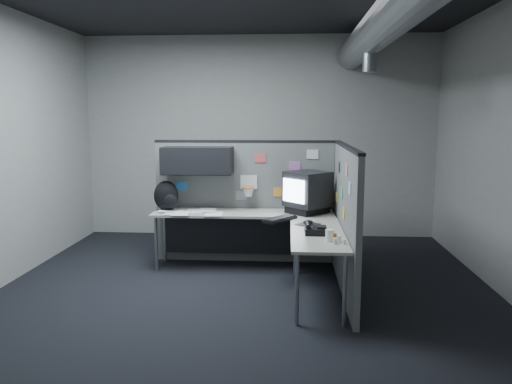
# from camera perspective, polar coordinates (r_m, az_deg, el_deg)

# --- Properties ---
(room) EXTENTS (5.62, 5.62, 3.22)m
(room) POSITION_cam_1_polar(r_m,az_deg,el_deg) (5.24, 4.77, 10.31)
(room) COLOR black
(room) RESTS_ON ground
(partition_back) EXTENTS (2.44, 0.42, 1.63)m
(partition_back) POSITION_cam_1_polar(r_m,az_deg,el_deg) (6.57, -2.61, 0.40)
(partition_back) COLOR #5D5F5C
(partition_back) RESTS_ON ground
(partition_right) EXTENTS (0.07, 2.23, 1.63)m
(partition_right) POSITION_cam_1_polar(r_m,az_deg,el_deg) (5.60, 10.14, -3.05)
(partition_right) COLOR #5D5F5C
(partition_right) RESTS_ON ground
(desk) EXTENTS (2.31, 2.11, 0.73)m
(desk) POSITION_cam_1_polar(r_m,az_deg,el_deg) (6.09, 0.61, -3.93)
(desk) COLOR #A29F92
(desk) RESTS_ON ground
(monitor) EXTENTS (0.65, 0.65, 0.52)m
(monitor) POSITION_cam_1_polar(r_m,az_deg,el_deg) (6.29, 5.89, 0.03)
(monitor) COLOR black
(monitor) RESTS_ON desk
(keyboard) EXTENTS (0.42, 0.49, 0.04)m
(keyboard) POSITION_cam_1_polar(r_m,az_deg,el_deg) (5.85, 2.74, -3.09)
(keyboard) COLOR black
(keyboard) RESTS_ON desk
(mouse) EXTENTS (0.30, 0.31, 0.05)m
(mouse) POSITION_cam_1_polar(r_m,az_deg,el_deg) (5.67, 5.97, -3.54)
(mouse) COLOR black
(mouse) RESTS_ON desk
(phone) EXTENTS (0.22, 0.24, 0.11)m
(phone) POSITION_cam_1_polar(r_m,az_deg,el_deg) (5.24, 6.74, -4.31)
(phone) COLOR black
(phone) RESTS_ON desk
(bottles) EXTENTS (0.13, 0.15, 0.08)m
(bottles) POSITION_cam_1_polar(r_m,az_deg,el_deg) (4.91, 9.30, -5.38)
(bottles) COLOR silver
(bottles) RESTS_ON desk
(cup) EXTENTS (0.10, 0.10, 0.12)m
(cup) POSITION_cam_1_polar(r_m,az_deg,el_deg) (4.95, 8.43, -4.93)
(cup) COLOR white
(cup) RESTS_ON desk
(papers) EXTENTS (0.85, 0.56, 0.02)m
(papers) POSITION_cam_1_polar(r_m,az_deg,el_deg) (6.38, -7.58, -2.26)
(papers) COLOR white
(papers) RESTS_ON desk
(backpack) EXTENTS (0.37, 0.34, 0.39)m
(backpack) POSITION_cam_1_polar(r_m,az_deg,el_deg) (6.52, -10.19, -0.48)
(backpack) COLOR black
(backpack) RESTS_ON desk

